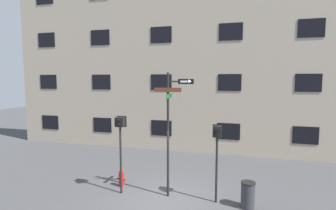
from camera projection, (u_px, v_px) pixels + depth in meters
ground_plane at (164, 200)px, 9.50m from camera, size 60.00×60.00×0.00m
building_facade at (195, 58)px, 15.34m from camera, size 24.00×0.63×11.15m
street_sign_pole at (170, 125)px, 9.56m from camera, size 1.44×0.80×4.62m
pedestrian_signal_left at (120, 134)px, 9.87m from camera, size 0.39×0.40×2.98m
pedestrian_signal_right at (217, 143)px, 9.14m from camera, size 0.35×0.40×2.79m
fire_hydrant at (121, 178)px, 10.71m from camera, size 0.38×0.22×0.70m
trash_bin at (248, 195)px, 8.91m from camera, size 0.49×0.49×0.91m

